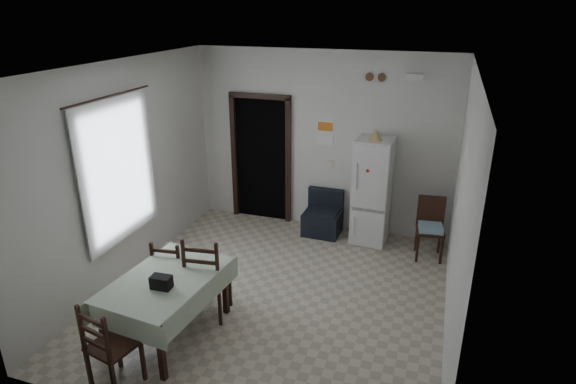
% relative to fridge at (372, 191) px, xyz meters
% --- Properties ---
extents(ground, '(4.50, 4.50, 0.00)m').
position_rel_fridge_xyz_m(ground, '(-0.89, -1.93, -0.83)').
color(ground, '#BBAF99').
rests_on(ground, ground).
extents(ceiling, '(4.20, 4.50, 0.02)m').
position_rel_fridge_xyz_m(ceiling, '(-0.89, -1.93, 2.07)').
color(ceiling, white).
rests_on(ceiling, ground).
extents(wall_back, '(4.20, 0.02, 2.90)m').
position_rel_fridge_xyz_m(wall_back, '(-0.89, 0.32, 0.62)').
color(wall_back, silver).
rests_on(wall_back, ground).
extents(wall_front, '(4.20, 0.02, 2.90)m').
position_rel_fridge_xyz_m(wall_front, '(-0.89, -4.18, 0.62)').
color(wall_front, silver).
rests_on(wall_front, ground).
extents(wall_left, '(0.02, 4.50, 2.90)m').
position_rel_fridge_xyz_m(wall_left, '(-2.99, -1.93, 0.62)').
color(wall_left, silver).
rests_on(wall_left, ground).
extents(wall_right, '(0.02, 4.50, 2.90)m').
position_rel_fridge_xyz_m(wall_right, '(1.21, -1.93, 0.62)').
color(wall_right, silver).
rests_on(wall_right, ground).
extents(doorway, '(1.06, 0.52, 2.22)m').
position_rel_fridge_xyz_m(doorway, '(-1.94, 0.52, 0.23)').
color(doorway, black).
rests_on(doorway, ground).
extents(window_recess, '(0.10, 1.20, 1.60)m').
position_rel_fridge_xyz_m(window_recess, '(-3.04, -2.13, 0.72)').
color(window_recess, silver).
rests_on(window_recess, ground).
extents(curtain, '(0.02, 1.45, 1.85)m').
position_rel_fridge_xyz_m(curtain, '(-2.93, -2.13, 0.72)').
color(curtain, white).
rests_on(curtain, ground).
extents(curtain_rod, '(0.02, 1.60, 0.02)m').
position_rel_fridge_xyz_m(curtain_rod, '(-2.92, -2.13, 1.67)').
color(curtain_rod, black).
rests_on(curtain_rod, ground).
extents(calendar, '(0.28, 0.02, 0.40)m').
position_rel_fridge_xyz_m(calendar, '(-0.84, 0.31, 0.79)').
color(calendar, white).
rests_on(calendar, ground).
extents(calendar_image, '(0.24, 0.01, 0.14)m').
position_rel_fridge_xyz_m(calendar_image, '(-0.84, 0.30, 0.89)').
color(calendar_image, orange).
rests_on(calendar_image, ground).
extents(light_switch, '(0.08, 0.02, 0.12)m').
position_rel_fridge_xyz_m(light_switch, '(-0.74, 0.31, 0.27)').
color(light_switch, beige).
rests_on(light_switch, ground).
extents(vent_left, '(0.12, 0.03, 0.12)m').
position_rel_fridge_xyz_m(vent_left, '(-0.19, 0.30, 1.69)').
color(vent_left, '#523720').
rests_on(vent_left, ground).
extents(vent_right, '(0.12, 0.03, 0.12)m').
position_rel_fridge_xyz_m(vent_right, '(-0.01, 0.30, 1.69)').
color(vent_right, '#523720').
rests_on(vent_right, ground).
extents(emergency_light, '(0.25, 0.07, 0.09)m').
position_rel_fridge_xyz_m(emergency_light, '(0.46, 0.28, 1.72)').
color(emergency_light, white).
rests_on(emergency_light, ground).
extents(fridge, '(0.57, 0.57, 1.67)m').
position_rel_fridge_xyz_m(fridge, '(0.00, 0.00, 0.00)').
color(fridge, silver).
rests_on(fridge, ground).
extents(tan_cone, '(0.22, 0.22, 0.18)m').
position_rel_fridge_xyz_m(tan_cone, '(0.00, -0.09, 0.92)').
color(tan_cone, tan).
rests_on(tan_cone, fridge).
extents(navy_seat, '(0.60, 0.58, 0.71)m').
position_rel_fridge_xyz_m(navy_seat, '(-0.78, 0.00, -0.48)').
color(navy_seat, black).
rests_on(navy_seat, ground).
extents(corner_chair, '(0.44, 0.44, 0.91)m').
position_rel_fridge_xyz_m(corner_chair, '(0.92, -0.29, -0.38)').
color(corner_chair, black).
rests_on(corner_chair, ground).
extents(dining_table, '(1.07, 1.51, 0.74)m').
position_rel_fridge_xyz_m(dining_table, '(-1.77, -3.06, -0.46)').
color(dining_table, '#B6C7AB').
rests_on(dining_table, ground).
extents(black_bag, '(0.22, 0.14, 0.14)m').
position_rel_fridge_xyz_m(black_bag, '(-1.70, -3.24, -0.02)').
color(black_bag, black).
rests_on(black_bag, dining_table).
extents(dining_chair_far_left, '(0.43, 0.43, 0.91)m').
position_rel_fridge_xyz_m(dining_chair_far_left, '(-2.05, -2.48, -0.38)').
color(dining_chair_far_left, black).
rests_on(dining_chair_far_left, ground).
extents(dining_chair_far_right, '(0.52, 0.52, 1.08)m').
position_rel_fridge_xyz_m(dining_chair_far_right, '(-1.52, -2.56, -0.29)').
color(dining_chair_far_right, black).
rests_on(dining_chair_far_right, ground).
extents(dining_chair_near_head, '(0.50, 0.50, 0.97)m').
position_rel_fridge_xyz_m(dining_chair_near_head, '(-1.85, -3.91, -0.35)').
color(dining_chair_near_head, black).
rests_on(dining_chair_near_head, ground).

